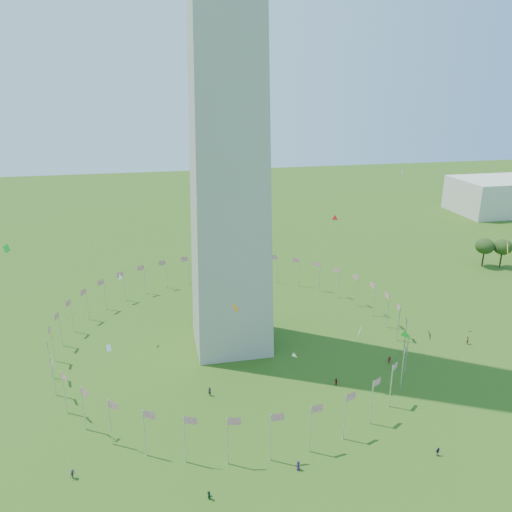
# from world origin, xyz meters

# --- Properties ---
(ground) EXTENTS (600.00, 600.00, 0.00)m
(ground) POSITION_xyz_m (0.00, 0.00, 0.00)
(ground) COLOR #294C11
(ground) RESTS_ON ground
(flag_ring) EXTENTS (80.24, 80.24, 9.00)m
(flag_ring) POSITION_xyz_m (-0.00, 50.00, 4.50)
(flag_ring) COLOR silver
(flag_ring) RESTS_ON ground
(gov_building_east_a) EXTENTS (50.00, 30.00, 16.00)m
(gov_building_east_a) POSITION_xyz_m (150.00, 150.00, 8.00)
(gov_building_east_a) COLOR beige
(gov_building_east_a) RESTS_ON ground
(crowd) EXTENTS (99.28, 68.14, 2.03)m
(crowd) POSITION_xyz_m (9.76, -2.02, 0.88)
(crowd) COLOR maroon
(crowd) RESTS_ON ground
(kites_aloft) EXTENTS (130.78, 64.04, 35.81)m
(kites_aloft) POSITION_xyz_m (13.44, 25.64, 17.98)
(kites_aloft) COLOR green
(kites_aloft) RESTS_ON ground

